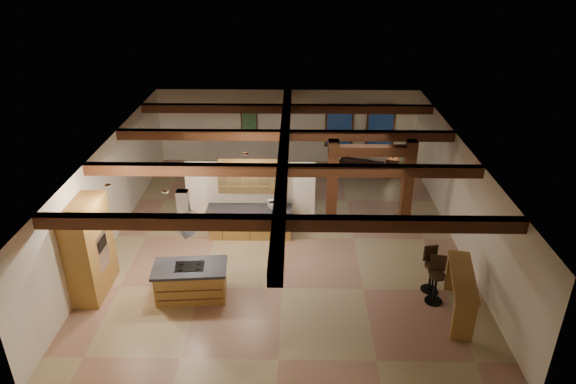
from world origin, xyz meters
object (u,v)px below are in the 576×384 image
kitchen_island (191,281)px  sofa (366,165)px  bar_counter (461,288)px  dining_table (279,193)px

kitchen_island → sofa: kitchen_island is taller
sofa → kitchen_island: bearing=76.1°
kitchen_island → sofa: bearing=56.2°
sofa → bar_counter: bearing=117.9°
kitchen_island → dining_table: (1.99, 5.15, -0.09)m
dining_table → bar_counter: 7.20m
dining_table → sofa: dining_table is taller
kitchen_island → bar_counter: size_ratio=0.87×
dining_table → bar_counter: bearing=-31.7°
kitchen_island → sofa: 9.36m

